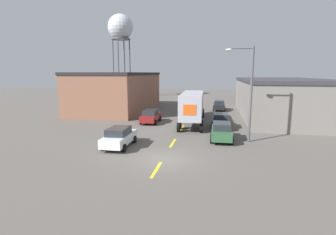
{
  "coord_description": "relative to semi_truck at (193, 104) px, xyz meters",
  "views": [
    {
      "loc": [
        3.52,
        -17.32,
        6.0
      ],
      "look_at": [
        -0.98,
        7.46,
        1.7
      ],
      "focal_mm": 28.0,
      "sensor_mm": 36.0,
      "label": 1
    }
  ],
  "objects": [
    {
      "name": "parked_car_left_far",
      "position": [
        -5.02,
        -1.13,
        -1.41
      ],
      "size": [
        1.95,
        4.31,
        1.61
      ],
      "color": "maroon",
      "rests_on": "ground_plane"
    },
    {
      "name": "parked_car_left_near",
      "position": [
        -5.02,
        -11.81,
        -1.41
      ],
      "size": [
        1.95,
        4.31,
        1.61
      ],
      "color": "silver",
      "rests_on": "ground_plane"
    },
    {
      "name": "parked_car_right_near",
      "position": [
        3.29,
        -8.13,
        -1.41
      ],
      "size": [
        1.95,
        4.31,
        1.61
      ],
      "color": "#2D5B38",
      "rests_on": "ground_plane"
    },
    {
      "name": "road_centerline",
      "position": [
        -0.87,
        -9.88,
        -2.24
      ],
      "size": [
        0.2,
        15.72,
        0.01
      ],
      "color": "yellow",
      "rests_on": "ground_plane"
    },
    {
      "name": "street_lamp",
      "position": [
        5.4,
        -8.26,
        2.48
      ],
      "size": [
        2.38,
        0.32,
        8.18
      ],
      "color": "#4C4C51",
      "rests_on": "ground_plane"
    },
    {
      "name": "warehouse_left",
      "position": [
        -12.82,
        8.71,
        0.8
      ],
      "size": [
        9.68,
        18.89,
        6.08
      ],
      "color": "brown",
      "rests_on": "ground_plane"
    },
    {
      "name": "parked_car_right_far",
      "position": [
        3.29,
        11.31,
        -1.41
      ],
      "size": [
        1.95,
        4.31,
        1.61
      ],
      "color": "black",
      "rests_on": "ground_plane"
    },
    {
      "name": "ground_plane",
      "position": [
        -0.87,
        -14.29,
        -2.24
      ],
      "size": [
        160.0,
        160.0,
        0.0
      ],
      "primitive_type": "plane",
      "color": "#56514C"
    },
    {
      "name": "warehouse_right",
      "position": [
        11.55,
        6.45,
        0.37
      ],
      "size": [
        10.59,
        22.37,
        5.22
      ],
      "color": "slate",
      "rests_on": "ground_plane"
    },
    {
      "name": "parked_car_right_mid",
      "position": [
        3.29,
        -2.72,
        -1.41
      ],
      "size": [
        1.95,
        4.31,
        1.61
      ],
      "color": "navy",
      "rests_on": "ground_plane"
    },
    {
      "name": "water_tower",
      "position": [
        -20.49,
        31.4,
        14.46
      ],
      "size": [
        6.13,
        6.13,
        20.02
      ],
      "color": "#47474C",
      "rests_on": "ground_plane"
    },
    {
      "name": "semi_truck",
      "position": [
        0.0,
        0.0,
        0.0
      ],
      "size": [
        3.0,
        12.84,
        3.74
      ],
      "rotation": [
        0.0,
        0.0,
        0.03
      ],
      "color": "black",
      "rests_on": "ground_plane"
    }
  ]
}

